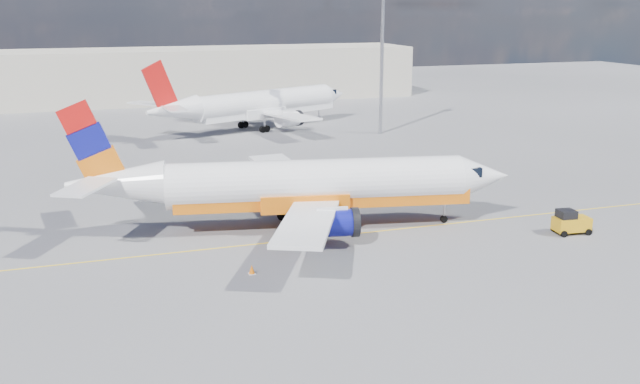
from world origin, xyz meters
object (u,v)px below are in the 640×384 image
object	(u,v)px
second_jet	(259,105)
gse_tug	(571,222)
traffic_cone	(252,270)
main_jet	(302,185)

from	to	relation	value
second_jet	gse_tug	world-z (taller)	second_jet
traffic_cone	gse_tug	bearing A→B (deg)	1.42
main_jet	traffic_cone	xyz separation A→B (m)	(-5.15, -7.13, -2.75)
second_jet	traffic_cone	bearing A→B (deg)	-128.26
main_jet	second_jet	world-z (taller)	main_jet
second_jet	traffic_cone	world-z (taller)	second_jet
traffic_cone	second_jet	bearing A→B (deg)	75.87
main_jet	second_jet	distance (m)	39.98
second_jet	gse_tug	xyz separation A→B (m)	(9.93, -46.03, -2.21)
second_jet	gse_tug	distance (m)	47.14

